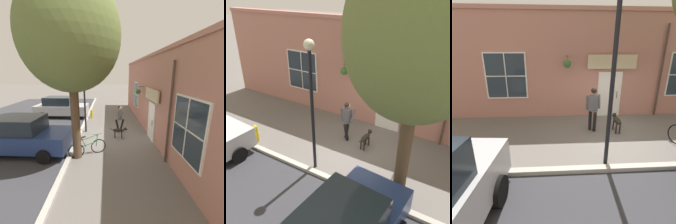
{
  "view_description": "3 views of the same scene",
  "coord_description": "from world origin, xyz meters",
  "views": [
    {
      "loc": [
        0.33,
        8.4,
        3.62
      ],
      "look_at": [
        -0.05,
        -2.14,
        0.93
      ],
      "focal_mm": 24.0,
      "sensor_mm": 36.0,
      "label": 1
    },
    {
      "loc": [
        7.35,
        3.66,
        5.92
      ],
      "look_at": [
        -0.87,
        -1.31,
        0.94
      ],
      "focal_mm": 40.0,
      "sensor_mm": 36.0,
      "label": 2
    },
    {
      "loc": [
        5.78,
        -2.14,
        2.96
      ],
      "look_at": [
        -0.06,
        -1.78,
        0.94
      ],
      "focal_mm": 28.0,
      "sensor_mm": 36.0,
      "label": 3
    }
  ],
  "objects": [
    {
      "name": "fire_hydrant",
      "position": [
        1.61,
        -3.78,
        0.4
      ],
      "size": [
        0.34,
        0.2,
        0.77
      ],
      "color": "gold",
      "rests_on": "ground_plane"
    },
    {
      "name": "dog_on_leash",
      "position": [
        -0.38,
        0.29,
        0.44
      ],
      "size": [
        1.07,
        0.26,
        0.66
      ],
      "color": "black",
      "rests_on": "ground_plane"
    },
    {
      "name": "street_lamp",
      "position": [
        1.69,
        -0.73,
        2.99
      ],
      "size": [
        0.32,
        0.32,
        4.54
      ],
      "color": "black",
      "rests_on": "ground_plane"
    },
    {
      "name": "pedestrian_walking",
      "position": [
        -0.49,
        -0.65,
        1.03
      ],
      "size": [
        0.61,
        0.6,
        1.72
      ],
      "color": "black",
      "rests_on": "ground_plane"
    },
    {
      "name": "storefront_facade",
      "position": [
        -2.34,
        0.01,
        2.37
      ],
      "size": [
        0.95,
        18.0,
        4.73
      ],
      "color": "#B27566",
      "rests_on": "ground_plane"
    },
    {
      "name": "ground_plane",
      "position": [
        0.0,
        0.0,
        0.0
      ],
      "size": [
        90.0,
        90.0,
        0.0
      ],
      "primitive_type": "plane",
      "color": "#66605B"
    }
  ]
}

